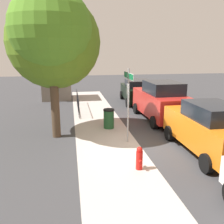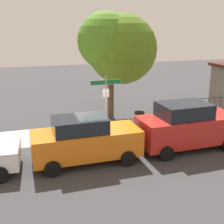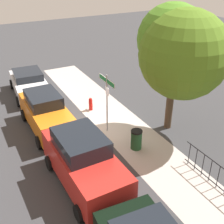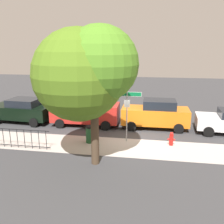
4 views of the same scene
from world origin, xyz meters
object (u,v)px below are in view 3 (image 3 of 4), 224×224
(trash_bin, at_px, (136,139))
(car_red, at_px, (84,161))
(street_sign, at_px, (107,92))
(car_white, at_px, (29,83))
(car_orange, at_px, (46,112))
(shade_tree, at_px, (180,48))
(fire_hydrant, at_px, (91,104))

(trash_bin, bearing_deg, car_red, -70.90)
(street_sign, relative_size, car_white, 0.71)
(street_sign, distance_m, car_red, 4.23)
(street_sign, bearing_deg, car_orange, -121.73)
(car_white, distance_m, car_red, 9.61)
(shade_tree, height_order, car_white, shade_tree)
(street_sign, xyz_separation_m, car_white, (-6.48, -2.43, -1.42))
(fire_hydrant, relative_size, trash_bin, 0.80)
(car_white, height_order, fire_hydrant, car_white)
(shade_tree, distance_m, trash_bin, 4.66)
(fire_hydrant, bearing_deg, car_red, -26.35)
(car_orange, xyz_separation_m, trash_bin, (3.72, 3.21, -0.49))
(street_sign, bearing_deg, car_white, -159.47)
(shade_tree, bearing_deg, fire_hydrant, -145.96)
(shade_tree, height_order, trash_bin, shade_tree)
(shade_tree, bearing_deg, car_orange, -119.64)
(car_white, xyz_separation_m, trash_bin, (8.52, 2.92, -0.30))
(street_sign, height_order, car_white, street_sign)
(shade_tree, height_order, fire_hydrant, shade_tree)
(street_sign, relative_size, fire_hydrant, 4.01)
(car_orange, bearing_deg, trash_bin, 40.30)
(shade_tree, relative_size, car_white, 1.44)
(trash_bin, bearing_deg, fire_hydrant, -176.26)
(street_sign, relative_size, trash_bin, 3.19)
(car_orange, height_order, trash_bin, car_orange)
(shade_tree, distance_m, car_red, 6.69)
(car_orange, bearing_deg, fire_hydrant, 106.25)
(shade_tree, bearing_deg, trash_bin, -78.85)
(shade_tree, bearing_deg, street_sign, -117.65)
(car_red, relative_size, fire_hydrant, 6.01)
(car_red, bearing_deg, car_orange, 179.74)
(shade_tree, distance_m, car_orange, 7.38)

